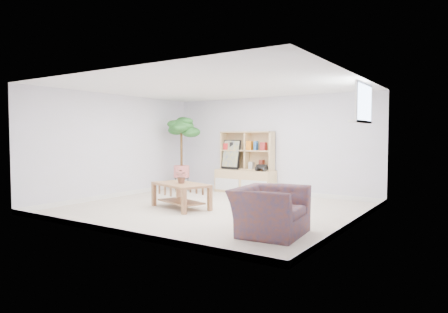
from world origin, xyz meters
The scene contains 14 objects.
floor centered at (0.00, 0.00, 0.00)m, with size 5.50×5.00×0.01m, color beige.
ceiling centered at (0.00, 0.00, 2.40)m, with size 5.50×5.00×0.01m, color white.
walls centered at (0.00, 0.00, 1.20)m, with size 5.51×5.01×2.40m.
baseboard centered at (0.00, 0.00, 0.05)m, with size 5.50×5.00×0.10m, color white, non-canonical shape.
window centered at (2.73, 0.60, 2.00)m, with size 0.10×0.98×0.68m, color silver, non-canonical shape.
window_sill centered at (2.67, 0.60, 1.68)m, with size 0.14×1.00×0.04m, color white.
storage_unit centered at (-0.58, 2.24, 0.77)m, with size 1.55×0.52×1.55m, color #DFBE7D, non-canonical shape.
poster centered at (-0.98, 2.22, 0.96)m, with size 0.54×0.13×0.75m, color yellow, non-canonical shape.
toy_truck centered at (-0.05, 2.14, 0.67)m, with size 0.34×0.24×0.18m, color black, non-canonical shape.
coffee_table centered at (-0.55, -0.32, 0.25)m, with size 1.22×0.66×0.50m, color brown, non-canonical shape.
table_plant centered at (-0.54, -0.30, 0.64)m, with size 0.25×0.22×0.28m, color #144712.
floor_tree centered at (-2.12, 1.61, 0.97)m, with size 0.71×0.71×1.94m, color #22581E, non-canonical shape.
armchair centered at (1.88, -1.22, 0.39)m, with size 1.07×0.93×0.79m, color navy.
sill_plant centered at (2.67, 0.69, 1.83)m, with size 0.14×0.12×0.26m, color #22581E.
Camera 1 is at (4.49, -6.40, 1.44)m, focal length 32.00 mm.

